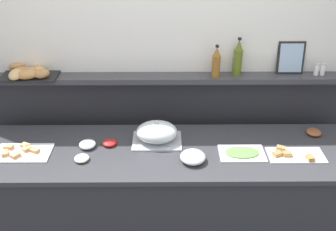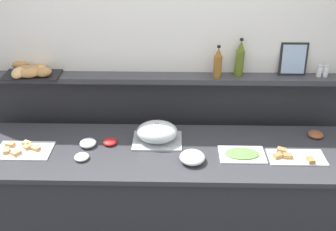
{
  "view_description": "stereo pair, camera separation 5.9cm",
  "coord_description": "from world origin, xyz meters",
  "views": [
    {
      "loc": [
        -0.0,
        -2.06,
        2.4
      ],
      "look_at": [
        0.01,
        0.1,
        1.14
      ],
      "focal_mm": 40.1,
      "sensor_mm": 36.0,
      "label": 1
    },
    {
      "loc": [
        0.06,
        -2.06,
        2.4
      ],
      "look_at": [
        0.01,
        0.1,
        1.14
      ],
      "focal_mm": 40.1,
      "sensor_mm": 36.0,
      "label": 2
    }
  ],
  "objects": [
    {
      "name": "ground_plane",
      "position": [
        0.0,
        0.6,
        0.0
      ],
      "size": [
        12.0,
        12.0,
        0.0
      ],
      "primitive_type": "plane",
      "color": "#38383D"
    },
    {
      "name": "buffet_counter",
      "position": [
        0.0,
        0.0,
        0.46
      ],
      "size": [
        2.78,
        0.65,
        0.92
      ],
      "color": "#2D2D33",
      "rests_on": "ground_plane"
    },
    {
      "name": "back_ledge_unit",
      "position": [
        0.0,
        0.5,
        0.67
      ],
      "size": [
        2.92,
        0.22,
        1.28
      ],
      "color": "#2D2D33",
      "rests_on": "ground_plane"
    },
    {
      "name": "sandwich_platter_rear",
      "position": [
        0.84,
        -0.07,
        0.93
      ],
      "size": [
        0.37,
        0.17,
        0.04
      ],
      "color": "white",
      "rests_on": "buffet_counter"
    },
    {
      "name": "sandwich_platter_side",
      "position": [
        -0.96,
        -0.03,
        0.93
      ],
      "size": [
        0.37,
        0.21,
        0.04
      ],
      "color": "white",
      "rests_on": "buffet_counter"
    },
    {
      "name": "cold_cuts_platter",
      "position": [
        0.5,
        -0.05,
        0.93
      ],
      "size": [
        0.3,
        0.19,
        0.02
      ],
      "color": "white",
      "rests_on": "buffet_counter"
    },
    {
      "name": "serving_cloche",
      "position": [
        -0.06,
        0.1,
        1.0
      ],
      "size": [
        0.34,
        0.24,
        0.17
      ],
      "color": "#B7BABF",
      "rests_on": "buffet_counter"
    },
    {
      "name": "glass_bowl_large",
      "position": [
        -0.53,
        0.04,
        0.94
      ],
      "size": [
        0.11,
        0.11,
        0.05
      ],
      "color": "silver",
      "rests_on": "buffet_counter"
    },
    {
      "name": "glass_bowl_medium",
      "position": [
        0.17,
        -0.12,
        0.95
      ],
      "size": [
        0.17,
        0.17,
        0.07
      ],
      "color": "silver",
      "rests_on": "buffet_counter"
    },
    {
      "name": "condiment_bowl_red",
      "position": [
        -0.54,
        -0.11,
        0.94
      ],
      "size": [
        0.1,
        0.1,
        0.03
      ],
      "primitive_type": "ellipsoid",
      "color": "silver",
      "rests_on": "buffet_counter"
    },
    {
      "name": "condiment_bowl_teal",
      "position": [
        1.06,
        0.19,
        0.94
      ],
      "size": [
        0.11,
        0.11,
        0.04
      ],
      "primitive_type": "ellipsoid",
      "color": "brown",
      "rests_on": "buffet_counter"
    },
    {
      "name": "condiment_bowl_dark",
      "position": [
        -0.39,
        0.07,
        0.94
      ],
      "size": [
        0.1,
        0.1,
        0.03
      ],
      "primitive_type": "ellipsoid",
      "color": "red",
      "rests_on": "buffet_counter"
    },
    {
      "name": "olive_oil_bottle",
      "position": [
        0.51,
        0.44,
        1.41
      ],
      "size": [
        0.06,
        0.06,
        0.28
      ],
      "color": "#56661E",
      "rests_on": "back_ledge_unit"
    },
    {
      "name": "vinegar_bottle_amber",
      "position": [
        0.36,
        0.4,
        1.39
      ],
      "size": [
        0.06,
        0.06,
        0.24
      ],
      "color": "#8E5B23",
      "rests_on": "back_ledge_unit"
    },
    {
      "name": "salt_shaker",
      "position": [
        1.09,
        0.43,
        1.33
      ],
      "size": [
        0.03,
        0.03,
        0.09
      ],
      "color": "white",
      "rests_on": "back_ledge_unit"
    },
    {
      "name": "pepper_shaker",
      "position": [
        1.13,
        0.43,
        1.33
      ],
      "size": [
        0.03,
        0.03,
        0.09
      ],
      "color": "white",
      "rests_on": "back_ledge_unit"
    },
    {
      "name": "bread_basket",
      "position": [
        -0.98,
        0.41,
        1.32
      ],
      "size": [
        0.4,
        0.33,
        0.08
      ],
      "color": "black",
      "rests_on": "back_ledge_unit"
    },
    {
      "name": "framed_picture",
      "position": [
        0.9,
        0.47,
        1.4
      ],
      "size": [
        0.2,
        0.06,
        0.23
      ],
      "color": "black",
      "rests_on": "back_ledge_unit"
    }
  ]
}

